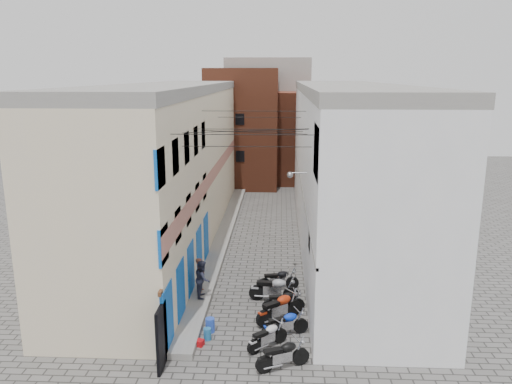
% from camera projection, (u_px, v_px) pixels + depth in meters
% --- Properties ---
extents(ground, '(90.00, 90.00, 0.00)m').
position_uv_depth(ground, '(239.00, 362.00, 16.90)').
color(ground, '#5C5A57').
rests_on(ground, ground).
extents(plinth, '(0.90, 26.00, 0.25)m').
position_uv_depth(plinth, '(223.00, 237.00, 29.61)').
color(plinth, gray).
rests_on(plinth, ground).
extents(building_left, '(5.10, 27.00, 9.00)m').
position_uv_depth(building_left, '(171.00, 164.00, 28.69)').
color(building_left, beige).
rests_on(building_left, ground).
extents(building_right, '(5.94, 26.00, 9.00)m').
position_uv_depth(building_right, '(346.00, 165.00, 28.24)').
color(building_right, silver).
rests_on(building_right, ground).
extents(building_far_brick_left, '(6.00, 6.00, 10.00)m').
position_uv_depth(building_far_brick_left, '(243.00, 128.00, 43.06)').
color(building_far_brick_left, brown).
rests_on(building_far_brick_left, ground).
extents(building_far_brick_right, '(5.00, 6.00, 8.00)m').
position_uv_depth(building_far_brick_right, '(300.00, 137.00, 44.98)').
color(building_far_brick_right, brown).
rests_on(building_far_brick_right, ground).
extents(building_far_concrete, '(8.00, 5.00, 11.00)m').
position_uv_depth(building_far_concrete, '(268.00, 116.00, 48.67)').
color(building_far_concrete, gray).
rests_on(building_far_concrete, ground).
extents(far_shopfront, '(2.00, 0.30, 2.40)m').
position_uv_depth(far_shopfront, '(265.00, 178.00, 41.11)').
color(far_shopfront, black).
rests_on(far_shopfront, ground).
extents(overhead_wires, '(5.80, 13.02, 1.32)m').
position_uv_depth(overhead_wires, '(252.00, 128.00, 22.69)').
color(overhead_wires, black).
rests_on(overhead_wires, ground).
extents(motorcycle_a, '(1.99, 1.33, 1.11)m').
position_uv_depth(motorcycle_a, '(283.00, 354.00, 16.41)').
color(motorcycle_a, black).
rests_on(motorcycle_a, ground).
extents(motorcycle_b, '(1.69, 1.57, 1.02)m').
position_uv_depth(motorcycle_b, '(268.00, 335.00, 17.66)').
color(motorcycle_b, silver).
rests_on(motorcycle_b, ground).
extents(motorcycle_c, '(1.94, 1.26, 1.07)m').
position_uv_depth(motorcycle_c, '(285.00, 323.00, 18.49)').
color(motorcycle_c, '#0D34CD').
rests_on(motorcycle_c, ground).
extents(motorcycle_d, '(2.13, 1.90, 1.26)m').
position_uv_depth(motorcycle_d, '(279.00, 306.00, 19.57)').
color(motorcycle_d, '#B22A0C').
rests_on(motorcycle_d, ground).
extents(motorcycle_e, '(1.83, 0.82, 1.02)m').
position_uv_depth(motorcycle_e, '(284.00, 300.00, 20.37)').
color(motorcycle_e, black).
rests_on(motorcycle_e, ground).
extents(motorcycle_f, '(2.18, 0.83, 1.24)m').
position_uv_depth(motorcycle_f, '(274.00, 288.00, 21.34)').
color(motorcycle_f, '#9C9DA1').
rests_on(motorcycle_f, ground).
extents(motorcycle_g, '(1.95, 0.95, 1.08)m').
position_uv_depth(motorcycle_g, '(278.00, 279.00, 22.47)').
color(motorcycle_g, black).
rests_on(motorcycle_g, ground).
extents(person_a, '(0.42, 0.59, 1.51)m').
position_uv_depth(person_a, '(200.00, 275.00, 21.72)').
color(person_a, brown).
rests_on(person_a, plinth).
extents(person_b, '(0.67, 0.83, 1.62)m').
position_uv_depth(person_b, '(203.00, 279.00, 21.15)').
color(person_b, '#2C2E42').
rests_on(person_b, plinth).
extents(water_jug_near, '(0.33, 0.33, 0.45)m').
position_uv_depth(water_jug_near, '(207.00, 334.00, 18.31)').
color(water_jug_near, '#2168A5').
rests_on(water_jug_near, ground).
extents(water_jug_far, '(0.45, 0.45, 0.55)m').
position_uv_depth(water_jug_far, '(210.00, 325.00, 18.85)').
color(water_jug_far, blue).
rests_on(water_jug_far, ground).
extents(red_crate, '(0.42, 0.36, 0.22)m').
position_uv_depth(red_crate, '(199.00, 343.00, 17.92)').
color(red_crate, '#BB0D12').
rests_on(red_crate, ground).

